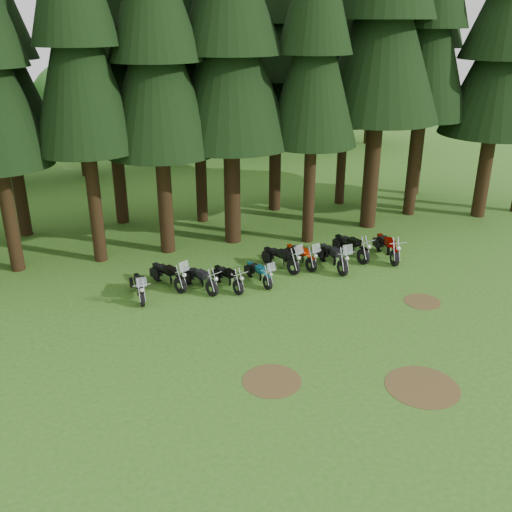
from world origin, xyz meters
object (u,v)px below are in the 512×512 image
Objects in this scene: motorcycle_1 at (168,276)px; motorcycle_6 at (301,256)px; motorcycle_0 at (139,288)px; motorcycle_9 at (387,248)px; motorcycle_3 at (228,278)px; motorcycle_8 at (351,248)px; motorcycle_2 at (200,280)px; motorcycle_7 at (333,258)px; motorcycle_4 at (259,274)px; motorcycle_5 at (281,259)px.

motorcycle_1 is 5.90m from motorcycle_6.
motorcycle_0 is 0.86× the size of motorcycle_9.
motorcycle_1 is (1.31, 0.54, 0.05)m from motorcycle_0.
motorcycle_3 is 0.85× the size of motorcycle_8.
motorcycle_2 is (2.38, -0.22, 0.01)m from motorcycle_0.
motorcycle_6 is at bearing 146.39° from motorcycle_7.
motorcycle_6 is 0.91× the size of motorcycle_9.
motorcycle_0 is 0.86× the size of motorcycle_8.
motorcycle_4 reaches higher than motorcycle_8.
motorcycle_5 is (1.42, 0.93, 0.06)m from motorcycle_4.
motorcycle_1 is at bearing 167.56° from motorcycle_6.
motorcycle_1 is 0.93× the size of motorcycle_8.
motorcycle_7 is at bearing -22.52° from motorcycle_2.
motorcycle_0 is 4.85m from motorcycle_4.
motorcycle_2 is at bearing 168.66° from motorcycle_5.
motorcycle_8 is at bearing 1.98° from motorcycle_4.
motorcycle_0 is at bearing 154.20° from motorcycle_2.
motorcycle_9 is (4.98, -0.74, 0.02)m from motorcycle_5.
motorcycle_8 is at bearing -11.89° from motorcycle_6.
motorcycle_1 is at bearing 168.94° from motorcycle_8.
motorcycle_4 is (4.82, -0.55, -0.02)m from motorcycle_0.
motorcycle_0 is at bearing 172.15° from motorcycle_6.
motorcycle_8 is 1.65m from motorcycle_9.
motorcycle_7 is (3.56, 0.13, 0.09)m from motorcycle_4.
motorcycle_7 reaches higher than motorcycle_3.
motorcycle_1 is 8.42m from motorcycle_8.
motorcycle_5 reaches higher than motorcycle_9.
motorcycle_0 is at bearing -169.42° from motorcycle_9.
motorcycle_4 is at bearing -15.86° from motorcycle_3.
motorcycle_1 reaches higher than motorcycle_2.
motorcycle_9 is at bearing 2.68° from motorcycle_0.
motorcycle_7 reaches higher than motorcycle_2.
motorcycle_7 is (1.17, -0.79, 0.05)m from motorcycle_6.
motorcycle_0 is 0.94× the size of motorcycle_6.
motorcycle_4 is at bearing -169.66° from motorcycle_6.
motorcycle_2 reaches higher than motorcycle_3.
motorcycle_2 is 8.84m from motorcycle_9.
motorcycle_8 is at bearing -6.09° from motorcycle_3.
motorcycle_9 is (11.22, -0.36, 0.07)m from motorcycle_0.
motorcycle_6 is at bearing -20.69° from motorcycle_5.
motorcycle_1 is at bearing 158.00° from motorcycle_5.
motorcycle_9 is at bearing -33.93° from motorcycle_8.
motorcycle_5 is 1.02× the size of motorcycle_6.
motorcycle_7 is (5.99, -0.21, 0.06)m from motorcycle_2.
motorcycle_1 is 1.02× the size of motorcycle_6.
motorcycle_1 is 7.14m from motorcycle_7.
motorcycle_3 is 1.02× the size of motorcycle_4.
motorcycle_8 is (4.90, 0.87, 0.08)m from motorcycle_4.
motorcycle_6 is 4.08m from motorcycle_9.
motorcycle_6 is (0.97, -0.01, -0.02)m from motorcycle_5.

